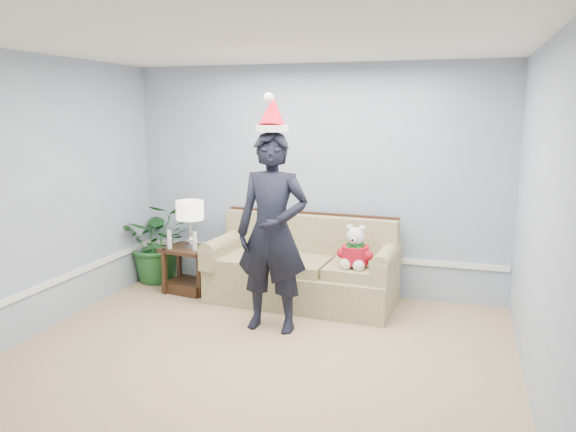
# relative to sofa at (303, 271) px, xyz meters

# --- Properties ---
(room_shell) EXTENTS (4.54, 5.04, 2.74)m
(room_shell) POSITION_rel_sofa_xyz_m (0.01, -2.06, 1.00)
(room_shell) COLOR tan
(room_shell) RESTS_ON ground
(wainscot_trim) EXTENTS (4.49, 4.99, 0.06)m
(wainscot_trim) POSITION_rel_sofa_xyz_m (-1.16, -0.88, 0.10)
(wainscot_trim) COLOR white
(wainscot_trim) RESTS_ON room_shell
(sofa) EXTENTS (2.15, 1.02, 0.98)m
(sofa) POSITION_rel_sofa_xyz_m (0.00, 0.00, 0.00)
(sofa) COLOR brown
(sofa) RESTS_ON room_shell
(side_table) EXTENTS (0.64, 0.57, 0.55)m
(side_table) POSITION_rel_sofa_xyz_m (-1.41, -0.08, -0.13)
(side_table) COLOR #331C12
(side_table) RESTS_ON room_shell
(table_lamp) EXTENTS (0.32, 0.32, 0.58)m
(table_lamp) POSITION_rel_sofa_xyz_m (-1.34, -0.13, 0.64)
(table_lamp) COLOR silver
(table_lamp) RESTS_ON side_table
(candle_pair) EXTENTS (0.39, 0.06, 0.22)m
(candle_pair) POSITION_rel_sofa_xyz_m (-1.42, -0.20, 0.30)
(candle_pair) COLOR silver
(candle_pair) RESTS_ON side_table
(houseplant) EXTENTS (1.20, 1.15, 1.04)m
(houseplant) POSITION_rel_sofa_xyz_m (-1.97, 0.21, 0.17)
(houseplant) COLOR #205B27
(houseplant) RESTS_ON room_shell
(man) EXTENTS (0.72, 0.47, 1.98)m
(man) POSITION_rel_sofa_xyz_m (-0.06, -0.90, 0.64)
(man) COLOR black
(man) RESTS_ON room_shell
(santa_hat) EXTENTS (0.34, 0.37, 0.37)m
(santa_hat) POSITION_rel_sofa_xyz_m (-0.06, -0.88, 1.78)
(santa_hat) COLOR silver
(santa_hat) RESTS_ON man
(teddy_bear) EXTENTS (0.31, 0.34, 0.47)m
(teddy_bear) POSITION_rel_sofa_xyz_m (0.64, -0.24, 0.34)
(teddy_bear) COLOR silver
(teddy_bear) RESTS_ON sofa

